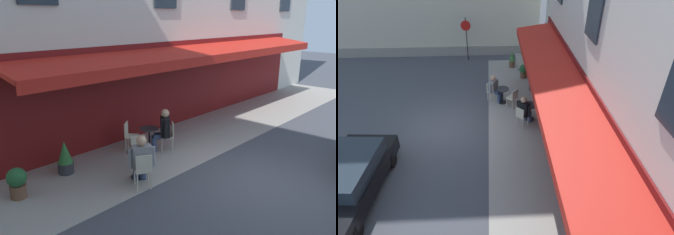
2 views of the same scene
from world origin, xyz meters
TOP-DOWN VIEW (x-y plane):
  - ground_plane at (0.00, 0.00)m, footprint 70.00×70.00m
  - sidewalk_cafe_terrace at (-3.25, -3.40)m, footprint 20.50×3.20m
  - cafe_table_near_entrance at (0.49, -3.60)m, footprint 0.60×0.60m
  - cafe_chair_cream_facing_street at (0.03, -3.17)m, footprint 0.57×0.57m
  - cafe_chair_cream_back_row at (0.87, -4.10)m, footprint 0.56×0.56m
  - cafe_table_mid_terrace at (1.97, -2.47)m, footprint 0.60×0.60m
  - cafe_chair_cream_corner_right at (2.29, -1.93)m, footprint 0.55×0.55m
  - cafe_chair_cream_under_awning at (1.54, -2.94)m, footprint 0.57×0.57m
  - seated_patron_in_black at (0.18, -3.32)m, footprint 0.67×0.67m
  - seated_companion_in_grey at (2.18, -2.11)m, footprint 0.63×0.65m
  - potted_plant_by_steps at (4.59, -3.73)m, footprint 0.46×0.46m
  - potted_plant_entrance_right at (3.14, -4.09)m, footprint 0.42×0.42m

SIDE VIEW (x-z plane):
  - ground_plane at x=0.00m, z-range 0.00..0.00m
  - sidewalk_cafe_terrace at x=-3.25m, z-range 0.00..0.01m
  - potted_plant_by_steps at x=4.59m, z-range 0.03..0.78m
  - potted_plant_entrance_right at x=3.14m, z-range -0.01..0.90m
  - cafe_table_near_entrance at x=0.49m, z-range 0.12..0.87m
  - cafe_table_mid_terrace at x=1.97m, z-range 0.12..0.87m
  - cafe_chair_cream_facing_street at x=0.03m, z-range 0.09..1.00m
  - cafe_chair_cream_back_row at x=0.87m, z-range 0.09..1.00m
  - cafe_chair_cream_corner_right at x=2.29m, z-range 0.09..1.00m
  - cafe_chair_cream_under_awning at x=1.54m, z-range 0.09..1.00m
  - seated_companion_in_grey at x=2.18m, z-range 0.04..1.37m
  - seated_patron_in_black at x=0.18m, z-range 0.04..1.39m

